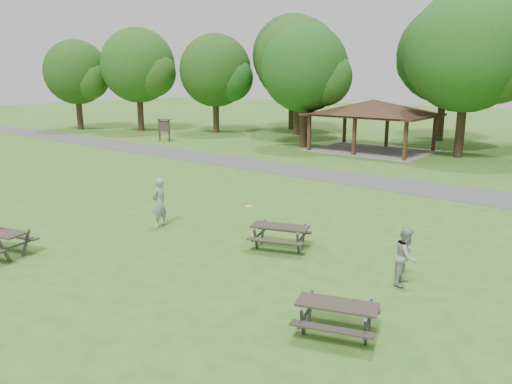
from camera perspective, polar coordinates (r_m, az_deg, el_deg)
name	(u,v)px	position (r m, az deg, el deg)	size (l,w,h in m)	color
ground	(156,248)	(16.77, -11.32, -6.32)	(160.00, 160.00, 0.00)	#39691E
asphalt_path	(356,179)	(27.56, 11.38, 1.45)	(120.00, 3.20, 0.02)	#48484B
pavilion	(373,109)	(37.82, 13.20, 9.21)	(8.60, 7.01, 3.76)	#3B2515
notice_board	(164,126)	(42.93, -10.47, 7.45)	(1.60, 0.30, 1.88)	#3C2616
tree_row_a	(139,68)	(51.37, -13.23, 13.67)	(7.56, 7.20, 9.97)	#311F15
tree_row_b	(216,73)	(48.62, -4.58, 13.43)	(7.14, 6.80, 9.28)	#312215
tree_row_c	(299,63)	(47.03, 4.91, 14.49)	(8.19, 7.80, 10.67)	#312316
tree_row_d	(306,71)	(38.85, 5.71, 13.59)	(6.93, 6.60, 9.27)	black
tree_row_e	(469,55)	(36.55, 23.17, 14.22)	(8.40, 8.00, 11.02)	black
tree_deep_a	(293,58)	(51.62, 4.29, 15.06)	(8.40, 8.00, 11.38)	#312316
tree_deep_b	(447,57)	(45.37, 21.02, 14.17)	(8.40, 8.00, 11.13)	black
tree_flank_left	(77,74)	(54.53, -19.77, 12.55)	(6.72, 6.40, 8.93)	#2F1E15
picnic_table_middle	(280,231)	(16.27, 2.76, -4.50)	(2.22, 2.00, 0.80)	#2C261F
picnic_table_far	(337,311)	(11.26, 9.23, -13.27)	(2.11, 1.89, 0.76)	#2D2621
frisbee_in_flight	(249,206)	(16.13, -0.84, -1.65)	(0.31, 0.31, 0.02)	gold
frisbee_thrower	(159,202)	(18.83, -11.00, -1.18)	(0.67, 0.44, 1.85)	gray
frisbee_catcher	(406,256)	(14.10, 16.78, -7.04)	(0.77, 0.60, 1.59)	#9A9A9C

